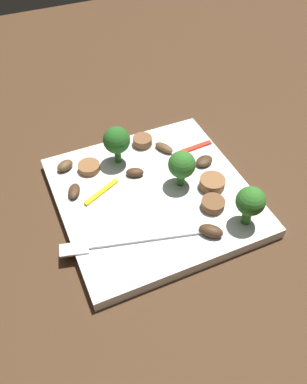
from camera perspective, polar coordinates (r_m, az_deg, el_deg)
name	(u,v)px	position (r m, az deg, el deg)	size (l,w,h in m)	color
ground_plane	(154,200)	(0.55, 0.00, -1.17)	(1.40, 1.40, 0.00)	#422B19
plate	(154,196)	(0.55, 0.00, -0.59)	(0.25, 0.25, 0.02)	white
fork	(123,242)	(0.49, -4.46, -7.23)	(0.18, 0.06, 0.00)	silver
broccoli_floret_0	(250,202)	(0.49, 13.77, -1.43)	(0.04, 0.04, 0.06)	#347525
broccoli_floret_1	(182,165)	(0.53, 4.10, 3.86)	(0.04, 0.04, 0.05)	#347525
broccoli_floret_2	(117,141)	(0.56, -5.33, 7.36)	(0.04, 0.04, 0.06)	#296420
sausage_slice_0	(212,183)	(0.55, 8.43, 1.27)	(0.03, 0.03, 0.01)	brown
sausage_slice_1	(142,141)	(0.61, -1.60, 7.34)	(0.03, 0.03, 0.01)	brown
sausage_slice_2	(213,204)	(0.52, 8.55, -1.72)	(0.03, 0.03, 0.01)	brown
sausage_slice_3	(89,167)	(0.57, -9.26, 3.54)	(0.03, 0.03, 0.01)	brown
mushroom_0	(65,166)	(0.58, -12.62, 3.74)	(0.03, 0.02, 0.01)	brown
mushroom_1	(74,191)	(0.55, -11.37, 0.13)	(0.03, 0.02, 0.01)	#422B19
mushroom_2	(204,161)	(0.58, 7.31, 4.44)	(0.03, 0.02, 0.01)	#422B19
mushroom_3	(135,172)	(0.56, -2.70, 2.85)	(0.03, 0.01, 0.01)	#422B19
mushroom_4	(211,231)	(0.49, 8.27, -5.55)	(0.03, 0.02, 0.01)	#422B19
mushroom_5	(164,148)	(0.60, 1.52, 6.40)	(0.03, 0.01, 0.01)	brown
pepper_strip_0	(196,147)	(0.61, 6.07, 6.42)	(0.05, 0.01, 0.00)	red
pepper_strip_1	(102,192)	(0.54, -7.48, 0.01)	(0.06, 0.01, 0.00)	yellow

